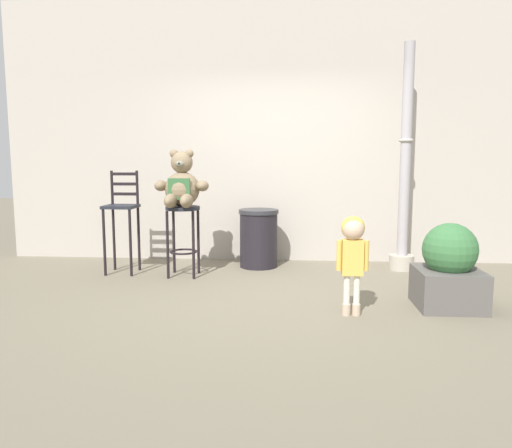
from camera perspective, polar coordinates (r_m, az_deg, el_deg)
The scene contains 9 objects.
ground_plane at distance 4.91m, azimuth 1.04°, elevation -8.29°, with size 24.00×24.00×0.00m, color #716957.
building_wall at distance 6.64m, azimuth 2.01°, elevation 10.65°, with size 7.15×0.30×3.41m, color #B5ABA0.
bar_stool_with_teddy at distance 5.68m, azimuth -8.48°, elevation -0.30°, with size 0.39×0.39×0.81m.
teddy_bear at distance 5.61m, azimuth -8.64°, elevation 4.43°, with size 0.61×0.55×0.65m.
child_walking at distance 4.25m, azimuth 11.19°, elevation -2.27°, with size 0.27×0.22×0.86m.
trash_bin at distance 6.14m, azimuth 0.30°, elevation -1.64°, with size 0.50×0.50×0.72m.
lamppost at distance 6.16m, azimuth 16.89°, elevation 4.58°, with size 0.30×0.30×2.70m.
bar_chair_empty at distance 5.99m, azimuth -15.34°, elevation 1.08°, with size 0.36×0.36×1.21m.
planter_with_shrub at distance 4.77m, azimuth 21.53°, elevation -4.91°, with size 0.57×0.57×0.77m.
Camera 1 is at (0.26, -4.72, 1.33)m, focal length 34.40 mm.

